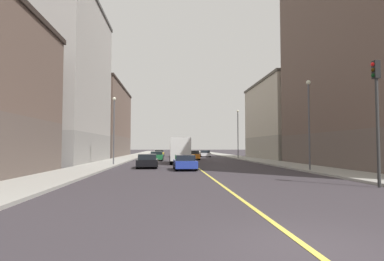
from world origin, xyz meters
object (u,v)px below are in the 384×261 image
Objects in this scene: building_right_distant at (103,121)px; car_green at (157,156)px; car_orange at (193,155)px; building_right_midblock at (64,81)px; box_truck at (180,150)px; building_left_mid at (283,120)px; street_lamp_left_far at (238,129)px; car_black at (147,161)px; street_lamp_right_near at (114,123)px; traffic_light_left_near at (377,105)px; street_lamp_left_near at (309,115)px; building_left_near at (373,42)px; car_blue at (185,162)px; car_white at (205,154)px; car_yellow at (159,153)px; car_teal at (175,154)px.

building_right_distant reaches higher than car_green.
car_orange is at bearing -42.18° from building_right_distant.
building_right_midblock is 2.57× the size of box_truck.
box_truck is (-17.26, -12.77, -4.68)m from building_left_mid.
building_right_midblock is 27.15m from street_lamp_left_far.
car_black is 0.50× the size of box_truck.
street_lamp_right_near is 24.10m from street_lamp_left_far.
building_right_midblock reaches higher than traffic_light_left_near.
box_truck is at bearing -126.04° from street_lamp_left_far.
building_right_distant is 3.44× the size of street_lamp_left_near.
building_right_midblock is 0.82× the size of building_right_distant.
street_lamp_left_far is at bearing 57.91° from car_black.
building_left_near is at bearing 18.25° from street_lamp_left_near.
building_left_mid is 7.45m from street_lamp_left_far.
building_right_distant is at bearing 90.00° from building_right_midblock.
building_left_near is 28.18m from car_orange.
street_lamp_left_far is 26.24m from car_blue.
traffic_light_left_near is 1.60× the size of car_white.
building_left_near is at bearing -71.35° from car_white.
car_yellow is at bearing 65.87° from building_right_midblock.
car_yellow reaches higher than car_black.
car_yellow is at bearing 155.14° from car_white.
car_teal is (-17.29, 34.78, -10.94)m from building_left_near.
street_lamp_right_near reaches higher than car_green.
street_lamp_left_near is 1.65× the size of car_yellow.
car_blue is 1.03× the size of car_white.
traffic_light_left_near is at bearing -95.88° from street_lamp_left_near.
box_truck is (-5.74, -23.86, 0.96)m from car_white.
building_left_mid is 4.44× the size of car_teal.
traffic_light_left_near is at bearing -50.20° from street_lamp_right_near.
car_teal is (3.16, -3.48, -0.02)m from car_yellow.
building_left_mid is 16.96m from car_white.
car_black is 0.90× the size of car_yellow.
building_left_near is at bearing -0.33° from car_blue.
street_lamp_left_near reaches higher than car_green.
street_lamp_left_near is 26.41m from street_lamp_left_far.
car_green is (11.37, 5.31, -9.57)m from building_right_midblock.
building_left_mid is 21.65m from car_teal.
street_lamp_left_far is at bearing 67.49° from car_blue.
building_right_midblock is 29.55m from street_lamp_left_near.
car_green is (-13.00, 21.03, -3.89)m from street_lamp_left_near.
car_teal reaches higher than car_white.
street_lamp_left_far reaches higher than car_green.
street_lamp_right_near is at bearing -135.30° from street_lamp_left_far.
street_lamp_left_near is at bearing -90.00° from street_lamp_left_far.
car_green is (-20.25, -4.39, -5.63)m from building_left_mid.
building_right_midblock is at bearing -114.13° from car_yellow.
traffic_light_left_near reaches higher than car_black.
building_right_distant is 54.29m from traffic_light_left_near.
car_black is 8.15m from box_truck.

